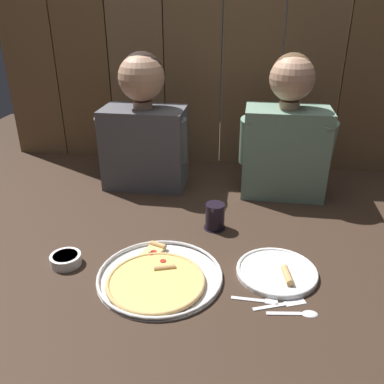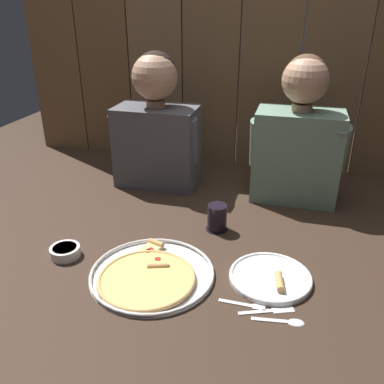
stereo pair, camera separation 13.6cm
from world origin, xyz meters
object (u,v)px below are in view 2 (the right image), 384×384
(drinking_glass, at_px, (217,218))
(dipping_bowl, at_px, (65,251))
(dinner_plate, at_px, (271,277))
(pizza_tray, at_px, (150,275))
(diner_left, at_px, (156,125))
(diner_right, at_px, (299,136))

(drinking_glass, xyz_separation_m, dipping_bowl, (-0.45, -0.30, -0.03))
(dinner_plate, height_order, dipping_bowl, same)
(drinking_glass, bearing_deg, dipping_bowl, -146.34)
(pizza_tray, height_order, dinner_plate, dinner_plate)
(pizza_tray, height_order, diner_left, diner_left)
(pizza_tray, relative_size, drinking_glass, 3.88)
(pizza_tray, distance_m, dipping_bowl, 0.31)
(dipping_bowl, xyz_separation_m, diner_right, (0.70, 0.64, 0.25))
(diner_right, bearing_deg, dipping_bowl, -137.44)
(pizza_tray, xyz_separation_m, dipping_bowl, (-0.31, 0.04, 0.01))
(pizza_tray, bearing_deg, diner_right, 60.12)
(drinking_glass, height_order, dipping_bowl, drinking_glass)
(drinking_glass, bearing_deg, diner_left, 134.95)
(dinner_plate, bearing_deg, drinking_glass, 130.96)
(pizza_tray, distance_m, dinner_plate, 0.36)
(pizza_tray, distance_m, diner_right, 0.83)
(dipping_bowl, height_order, diner_left, diner_left)
(diner_right, bearing_deg, diner_left, 179.93)
(pizza_tray, relative_size, dipping_bowl, 3.91)
(diner_left, height_order, diner_right, diner_right)
(pizza_tray, xyz_separation_m, diner_left, (-0.21, 0.68, 0.26))
(diner_left, distance_m, diner_right, 0.60)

